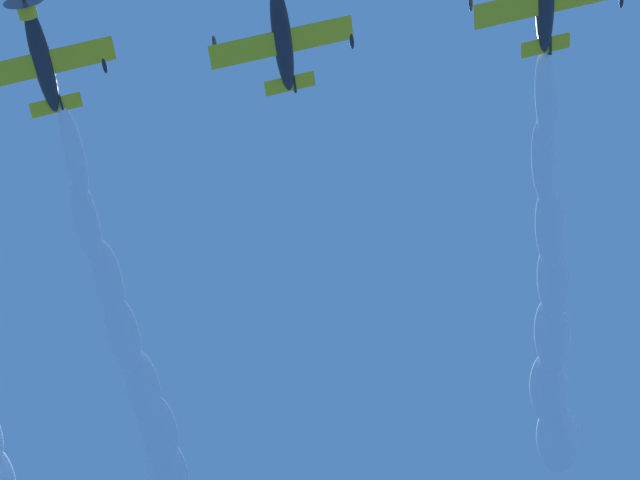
{
  "coord_description": "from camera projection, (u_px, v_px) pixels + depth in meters",
  "views": [
    {
      "loc": [
        18.67,
        -0.1,
        1.56
      ],
      "look_at": [
        -11.65,
        6.29,
        56.81
      ],
      "focal_mm": 60.02,
      "sensor_mm": 36.0,
      "label": 1
    }
  ],
  "objects": [
    {
      "name": "airplane_right_wingman",
      "position": [
        281.0,
        34.0,
        56.29
      ],
      "size": [
        7.0,
        7.55,
        2.87
      ],
      "color": "#232328"
    },
    {
      "name": "airplane_outer_left",
      "position": [
        41.0,
        56.0,
        56.38
      ],
      "size": [
        7.0,
        7.44,
        2.94
      ],
      "color": "#232328"
    },
    {
      "name": "smoke_trail_left_wingman",
      "position": [
        552.0,
        337.0,
        67.6
      ],
      "size": [
        29.82,
        12.49,
        3.92
      ],
      "color": "white"
    },
    {
      "name": "smoke_trail_outer_left",
      "position": [
        140.0,
        382.0,
        68.63
      ],
      "size": [
        29.74,
        12.12,
        4.14
      ],
      "color": "white"
    }
  ]
}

